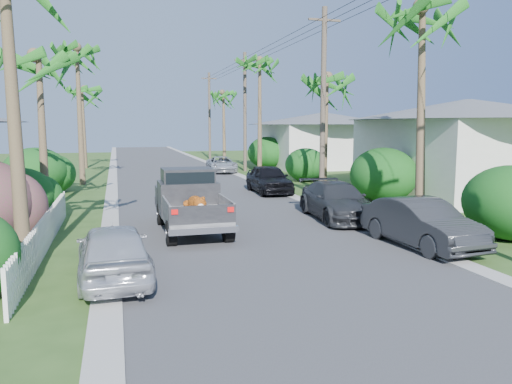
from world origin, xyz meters
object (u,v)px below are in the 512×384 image
object	(u,v)px
palm_l_b	(38,57)
pickup_truck	(189,200)
utility_pole_b	(323,102)
utility_pole_c	(245,111)
parked_car_rm	(337,201)
palm_r_b	(326,78)
utility_pole_d	(209,115)
parked_car_rd	(222,165)
parked_car_rf	(269,179)
palm_r_d	(224,93)
palm_r_c	(260,61)
parked_car_ln	(114,252)
house_right_near	(466,151)
palm_l_d	(82,89)
palm_r_a	(426,9)
palm_l_c	(77,49)
house_right_far	(323,142)
parked_car_rn	(421,224)

from	to	relation	value
palm_l_b	pickup_truck	bearing A→B (deg)	-43.40
utility_pole_b	pickup_truck	bearing A→B (deg)	-141.43
utility_pole_b	utility_pole_c	bearing A→B (deg)	90.00
parked_car_rm	palm_l_b	distance (m)	12.80
palm_r_b	utility_pole_b	xyz separation A→B (m)	(-1.00, -2.00, -1.35)
palm_r_b	utility_pole_d	xyz separation A→B (m)	(-1.00, 28.00, -1.35)
pickup_truck	parked_car_rd	distance (m)	20.80
parked_car_rf	parked_car_rd	xyz separation A→B (m)	(0.00, 12.04, -0.14)
pickup_truck	palm_r_d	world-z (taller)	palm_r_d
parked_car_rm	palm_r_c	bearing A→B (deg)	87.33
parked_car_ln	house_right_near	distance (m)	19.91
palm_l_b	palm_r_d	size ratio (longest dim) A/B	0.93
utility_pole_d	palm_l_d	bearing A→B (deg)	-143.36
parked_car_rf	pickup_truck	bearing A→B (deg)	-122.13
parked_car_rf	palm_r_a	distance (m)	11.73
palm_r_a	parked_car_rd	bearing A→B (deg)	97.23
palm_r_d	utility_pole_d	size ratio (longest dim) A/B	0.89
parked_car_rm	utility_pole_b	bearing A→B (deg)	76.99
house_right_near	utility_pole_b	xyz separation A→B (m)	(-7.40, 1.00, 2.38)
utility_pole_c	utility_pole_d	distance (m)	15.00
palm_r_a	utility_pole_b	bearing A→B (deg)	95.71
palm_r_a	utility_pole_c	size ratio (longest dim) A/B	0.97
parked_car_rd	palm_l_c	distance (m)	13.18
house_right_far	utility_pole_b	world-z (taller)	utility_pole_b
parked_car_rd	palm_l_c	size ratio (longest dim) A/B	0.46
parked_car_rm	utility_pole_c	bearing A→B (deg)	89.69
palm_l_d	palm_r_c	bearing A→B (deg)	-32.21
house_right_near	utility_pole_d	bearing A→B (deg)	103.43
parked_car_rd	utility_pole_d	xyz separation A→B (m)	(2.00, 15.72, 4.01)
palm_r_b	palm_r_d	world-z (taller)	palm_r_d
parked_car_ln	house_right_far	bearing A→B (deg)	-124.45
parked_car_rf	palm_l_d	distance (m)	22.05
palm_l_b	house_right_near	size ratio (longest dim) A/B	0.82
parked_car_rn	house_right_near	distance (m)	12.63
pickup_truck	utility_pole_c	bearing A→B (deg)	70.68
palm_l_d	palm_r_a	bearing A→B (deg)	-65.43
parked_car_rm	house_right_near	xyz separation A→B (m)	(9.12, 4.45, 1.54)
palm_l_b	house_right_near	bearing A→B (deg)	0.00
parked_car_rm	parked_car_ln	size ratio (longest dim) A/B	1.21
parked_car_rm	palm_r_d	world-z (taller)	palm_r_d
palm_l_c	utility_pole_c	distance (m)	13.47
palm_r_a	utility_pole_c	bearing A→B (deg)	91.82
palm_l_b	palm_r_c	distance (m)	19.21
palm_l_d	house_right_far	world-z (taller)	palm_l_d
palm_l_b	utility_pole_b	size ratio (longest dim) A/B	0.82
parked_car_ln	palm_l_b	world-z (taller)	palm_l_b
house_right_far	parked_car_rm	bearing A→B (deg)	-112.10
parked_car_rm	utility_pole_d	bearing A→B (deg)	91.72
parked_car_rm	house_right_near	size ratio (longest dim) A/B	0.52
palm_r_a	utility_pole_b	size ratio (longest dim) A/B	0.97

